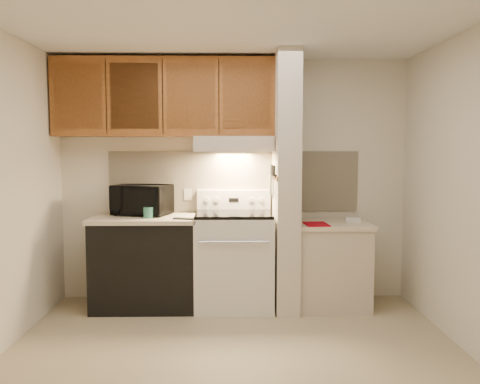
{
  "coord_description": "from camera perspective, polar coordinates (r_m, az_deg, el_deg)",
  "views": [
    {
      "loc": [
        -0.03,
        -3.82,
        1.58
      ],
      "look_at": [
        0.05,
        0.75,
        1.19
      ],
      "focal_mm": 38.0,
      "sensor_mm": 36.0,
      "label": 1
    }
  ],
  "objects": [
    {
      "name": "backsplash",
      "position": [
        5.32,
        -0.71,
        1.19
      ],
      "size": [
        2.6,
        0.02,
        0.63
      ],
      "primitive_type": "cube",
      "color": "beige",
      "rests_on": "wall_back"
    },
    {
      "name": "range_display",
      "position": [
        5.24,
        -0.7,
        -0.89
      ],
      "size": [
        0.1,
        0.01,
        0.04
      ],
      "primitive_type": "cube",
      "color": "black",
      "rests_on": "range_backguard"
    },
    {
      "name": "range_hood",
      "position": [
        5.1,
        -0.7,
        5.41
      ],
      "size": [
        0.78,
        0.44,
        0.15
      ],
      "primitive_type": "cube",
      "color": "beige",
      "rests_on": "upper_cabinets"
    },
    {
      "name": "spoon_rest",
      "position": [
        4.85,
        -6.36,
        -2.98
      ],
      "size": [
        0.21,
        0.12,
        0.01
      ],
      "primitive_type": "cube",
      "rotation": [
        0.0,
        0.0,
        -0.31
      ],
      "color": "black",
      "rests_on": "left_countertop"
    },
    {
      "name": "range_knob_right_outer",
      "position": [
        5.25,
        2.36,
        -0.89
      ],
      "size": [
        0.05,
        0.02,
        0.05
      ],
      "primitive_type": "cylinder",
      "rotation": [
        1.57,
        0.0,
        0.0
      ],
      "color": "silver",
      "rests_on": "range_backguard"
    },
    {
      "name": "teal_jar",
      "position": [
        4.99,
        -10.26,
        -2.27
      ],
      "size": [
        0.1,
        0.1,
        0.11
      ],
      "primitive_type": "cylinder",
      "rotation": [
        0.0,
        0.0,
        0.05
      ],
      "color": "#2D6D5D",
      "rests_on": "left_countertop"
    },
    {
      "name": "white_box",
      "position": [
        5.2,
        12.55,
        -3.06
      ],
      "size": [
        0.15,
        0.11,
        0.04
      ],
      "primitive_type": "cube",
      "rotation": [
        0.0,
        0.0,
        -0.11
      ],
      "color": "white",
      "rests_on": "right_countertop"
    },
    {
      "name": "wall_back",
      "position": [
        5.33,
        -0.71,
        1.36
      ],
      "size": [
        3.6,
        2.5,
        0.02
      ],
      "primitive_type": "cube",
      "rotation": [
        1.57,
        0.0,
        0.0
      ],
      "color": "beige",
      "rests_on": "floor"
    },
    {
      "name": "oven_mitt",
      "position": [
        5.17,
        3.5,
        0.93
      ],
      "size": [
        0.03,
        0.09,
        0.22
      ],
      "primitive_type": "cube",
      "color": "slate",
      "rests_on": "partition_pillar"
    },
    {
      "name": "outlet",
      "position": [
        5.33,
        -5.87,
        -0.28
      ],
      "size": [
        0.08,
        0.01,
        0.12
      ],
      "primitive_type": "cube",
      "color": "beige",
      "rests_on": "backsplash"
    },
    {
      "name": "knife_handle_a",
      "position": [
        4.77,
        3.85,
        2.37
      ],
      "size": [
        0.02,
        0.02,
        0.1
      ],
      "primitive_type": "cylinder",
      "color": "black",
      "rests_on": "knife_strip"
    },
    {
      "name": "knife_blade_d",
      "position": [
        5.04,
        3.59,
        0.8
      ],
      "size": [
        0.01,
        0.04,
        0.16
      ],
      "primitive_type": "cube",
      "color": "silver",
      "rests_on": "knife_strip"
    },
    {
      "name": "range_body",
      "position": [
        5.1,
        -0.68,
        -7.78
      ],
      "size": [
        0.76,
        0.65,
        0.92
      ],
      "primitive_type": "cube",
      "color": "silver",
      "rests_on": "floor"
    },
    {
      "name": "cab_gap_c",
      "position": [
        5.01,
        -2.38,
        10.69
      ],
      "size": [
        0.01,
        0.01,
        0.73
      ],
      "primitive_type": "cube",
      "color": "black",
      "rests_on": "upper_cabinets"
    },
    {
      "name": "knife_handle_d",
      "position": [
        5.02,
        3.61,
        2.5
      ],
      "size": [
        0.02,
        0.02,
        0.1
      ],
      "primitive_type": "cylinder",
      "color": "black",
      "rests_on": "knife_strip"
    },
    {
      "name": "left_countertop",
      "position": [
        5.1,
        -10.63,
        -2.95
      ],
      "size": [
        1.04,
        0.67,
        0.04
      ],
      "primitive_type": "cube",
      "color": "beige",
      "rests_on": "dishwasher_front"
    },
    {
      "name": "knife_handle_e",
      "position": [
        5.09,
        3.55,
        2.53
      ],
      "size": [
        0.02,
        0.02,
        0.1
      ],
      "primitive_type": "cylinder",
      "color": "black",
      "rests_on": "knife_strip"
    },
    {
      "name": "right_countertop",
      "position": [
        5.12,
        10.25,
        -3.59
      ],
      "size": [
        0.74,
        0.64,
        0.04
      ],
      "primitive_type": "cube",
      "color": "beige",
      "rests_on": "right_cab_base"
    },
    {
      "name": "knife_handle_b",
      "position": [
        4.86,
        3.76,
        2.42
      ],
      "size": [
        0.02,
        0.02,
        0.1
      ],
      "primitive_type": "cylinder",
      "color": "black",
      "rests_on": "knife_strip"
    },
    {
      "name": "knife_strip",
      "position": [
        4.94,
        3.82,
        1.88
      ],
      "size": [
        0.02,
        0.42,
        0.04
      ],
      "primitive_type": "cube",
      "color": "black",
      "rests_on": "partition_pillar"
    },
    {
      "name": "knife_blade_e",
      "position": [
        5.12,
        3.52,
        0.75
      ],
      "size": [
        0.01,
        0.04,
        0.18
      ],
      "primitive_type": "cube",
      "color": "silver",
      "rests_on": "knife_strip"
    },
    {
      "name": "oven_window",
      "position": [
        4.78,
        -0.65,
        -8.15
      ],
      "size": [
        0.5,
        0.01,
        0.3
      ],
      "primitive_type": "cube",
      "color": "black",
      "rests_on": "range_body"
    },
    {
      "name": "dishwasher_front",
      "position": [
        5.18,
        -10.55,
        -7.94
      ],
      "size": [
        1.0,
        0.63,
        0.87
      ],
      "primitive_type": "cube",
      "color": "black",
      "rests_on": "floor"
    },
    {
      "name": "hood_lip",
      "position": [
        4.89,
        -0.68,
        4.91
      ],
      "size": [
        0.78,
        0.04,
        0.06
      ],
      "primitive_type": "cube",
      "color": "beige",
      "rests_on": "range_hood"
    },
    {
      "name": "cooktop",
      "position": [
        5.02,
        -0.68,
        -2.48
      ],
      "size": [
        0.74,
        0.64,
        0.03
      ],
      "primitive_type": "cube",
      "color": "black",
      "rests_on": "range_body"
    },
    {
      "name": "range_knob_right_inner",
      "position": [
        5.24,
        1.27,
        -0.89
      ],
      "size": [
        0.05,
        0.02,
        0.05
      ],
      "primitive_type": "cylinder",
      "rotation": [
        1.57,
        0.0,
        0.0
      ],
      "color": "silver",
      "rests_on": "range_backguard"
    },
    {
      "name": "upper_cabinets",
      "position": [
        5.21,
        -8.45,
        10.42
      ],
      "size": [
        2.18,
        0.33,
        0.77
      ],
      "primitive_type": "cube",
      "color": "#945425",
      "rests_on": "wall_back"
    },
    {
      "name": "cab_gap_b",
      "position": [
        5.05,
        -8.68,
        10.59
      ],
      "size": [
        0.01,
        0.01,
        0.73
      ],
      "primitive_type": "cube",
      "color": "black",
      "rests_on": "upper_cabinets"
    },
    {
      "name": "ceiling",
      "position": [
        3.93,
        -0.6,
        18.45
      ],
      "size": [
        3.6,
        3.6,
        0.0
      ],
      "primitive_type": "plane",
      "rotation": [
        3.14,
        0.0,
        0.0
      ],
      "color": "white",
      "rests_on": "wall_back"
    },
    {
      "name": "cab_door_a",
      "position": [
        5.22,
        -17.75,
        10.22
      ],
      "size": [
        0.46,
        0.01,
        0.63
      ],
      "primitive_type": "cube",
      "color": "#945425",
      "rests_on": "upper_cabinets"
    },
    {
      "name": "knife_blade_b",
      "position": [
        4.88,
        3.74,
        0.55
      ],
      "size": [
        0.01,
        0.04,
        0.18
      ],
      "primitive_type": "cube",
      "color": "silver",
      "rests_on": "knife_strip"
    },
    {
      "name": "partition_pillar",
      "position": [
        5.01,
        5.16,
        1.11
      ],
      "size": [
        0.22,
        0.7,
        2.5
      ],
      "primitive_type": "cube",
      "color": "beige",
      "rests_on": "floor"
    },
    {
      "name": "oven_handle",
      "position": [
        4.7,
        -0.65,
        -5.64
      ],
      "size": [
        0.65,
        0.02,
        0.02
      ],
      "primitive_type": "cylinder",
      "rotation": [
        0.0,
        1.57,
        0.0
      ],
      "color": "silver",
      "rests_on": "range_body"
    },
    {
      "name": "floor",
      "position": [
        4.13,
        -0.57,
        -17.58
      ],
      "size": [
        3.6,
        3.6,
        0.0
      ],
      "primitive_type": "plane",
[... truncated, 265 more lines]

